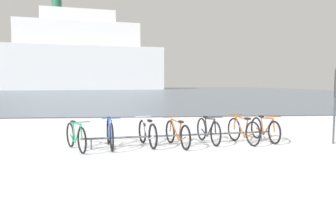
{
  "coord_description": "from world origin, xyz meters",
  "views": [
    {
      "loc": [
        -2.48,
        -7.03,
        1.7
      ],
      "look_at": [
        -1.41,
        4.38,
        0.72
      ],
      "focal_mm": 36.91,
      "sensor_mm": 36.0,
      "label": 1
    }
  ],
  "objects": [
    {
      "name": "bicycle_2",
      "position": [
        -2.18,
        2.15,
        0.35
      ],
      "size": [
        0.57,
        1.58,
        0.78
      ],
      "color": "black",
      "rests_on": "ground"
    },
    {
      "name": "bicycle_3",
      "position": [
        -1.39,
        2.01,
        0.34
      ],
      "size": [
        0.6,
        1.69,
        0.76
      ],
      "color": "black",
      "rests_on": "ground"
    },
    {
      "name": "bicycle_6",
      "position": [
        1.25,
        2.6,
        0.35
      ],
      "size": [
        0.46,
        1.67,
        0.77
      ],
      "color": "black",
      "rests_on": "ground"
    },
    {
      "name": "ferry_ship",
      "position": [
        -15.87,
        80.69,
        7.94
      ],
      "size": [
        40.27,
        20.68,
        23.63
      ],
      "color": "silver",
      "rests_on": "ground"
    },
    {
      "name": "bicycle_1",
      "position": [
        -3.16,
        1.97,
        0.38
      ],
      "size": [
        0.46,
        1.72,
        0.83
      ],
      "color": "black",
      "rests_on": "ground"
    },
    {
      "name": "bicycle_0",
      "position": [
        -3.99,
        1.72,
        0.35
      ],
      "size": [
        0.78,
        1.52,
        0.77
      ],
      "color": "black",
      "rests_on": "ground"
    },
    {
      "name": "bicycle_4",
      "position": [
        -0.46,
        2.41,
        0.36
      ],
      "size": [
        0.49,
        1.66,
        0.79
      ],
      "color": "black",
      "rests_on": "ground"
    },
    {
      "name": "ground",
      "position": [
        0.0,
        53.9,
        -0.04
      ],
      "size": [
        80.0,
        132.0,
        0.08
      ],
      "color": "white"
    },
    {
      "name": "bike_rack",
      "position": [
        -1.25,
        2.16,
        0.27
      ],
      "size": [
        5.27,
        0.92,
        0.31
      ],
      "color": "#4C5156",
      "rests_on": "ground"
    },
    {
      "name": "bicycle_5",
      "position": [
        0.5,
        2.31,
        0.36
      ],
      "size": [
        0.57,
        1.58,
        0.79
      ],
      "color": "black",
      "rests_on": "ground"
    }
  ]
}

